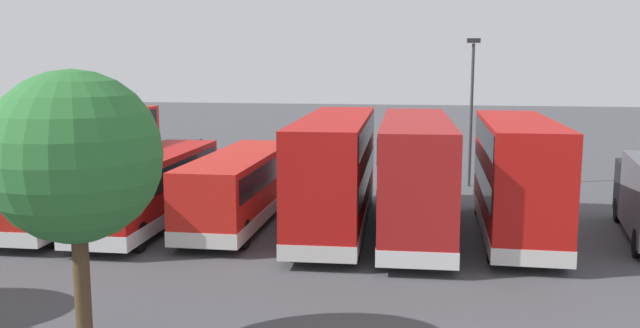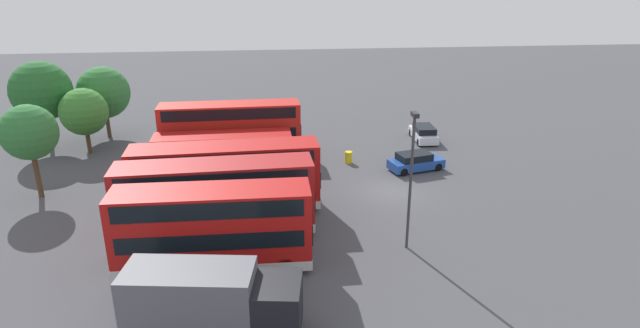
{
  "view_description": "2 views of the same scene",
  "coord_description": "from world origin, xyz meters",
  "px_view_note": "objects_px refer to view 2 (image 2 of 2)",
  "views": [
    {
      "loc": [
        -5.74,
        37.6,
        6.69
      ],
      "look_at": [
        -0.06,
        3.28,
        1.37
      ],
      "focal_mm": 37.3,
      "sensor_mm": 36.0,
      "label": 1
    },
    {
      "loc": [
        -33.92,
        8.75,
        15.06
      ],
      "look_at": [
        1.32,
        4.97,
        1.81
      ],
      "focal_mm": 29.66,
      "sensor_mm": 36.0,
      "label": 2
    }
  ],
  "objects_px": {
    "waste_bin_yellow": "(349,157)",
    "bus_double_decker_second": "(216,197)",
    "bus_double_decker_sixth": "(231,128)",
    "car_hatchback_silver": "(424,133)",
    "bus_single_deck_fourth": "(230,167)",
    "bus_double_decker_near_end": "(213,227)",
    "car_small_green": "(415,162)",
    "lamp_post_tall": "(411,171)",
    "bus_single_deck_fifth": "(223,151)",
    "bus_double_decker_third": "(226,177)",
    "box_truck_blue": "(210,300)"
  },
  "relations": [
    {
      "from": "bus_double_decker_second",
      "to": "waste_bin_yellow",
      "type": "bearing_deg",
      "value": -40.34
    },
    {
      "from": "waste_bin_yellow",
      "to": "car_small_green",
      "type": "bearing_deg",
      "value": -113.86
    },
    {
      "from": "car_hatchback_silver",
      "to": "lamp_post_tall",
      "type": "relative_size",
      "value": 0.54
    },
    {
      "from": "car_small_green",
      "to": "lamp_post_tall",
      "type": "height_order",
      "value": "lamp_post_tall"
    },
    {
      "from": "bus_single_deck_fourth",
      "to": "bus_single_deck_fifth",
      "type": "bearing_deg",
      "value": 11.05
    },
    {
      "from": "box_truck_blue",
      "to": "bus_double_decker_third",
      "type": "bearing_deg",
      "value": 0.03
    },
    {
      "from": "bus_double_decker_second",
      "to": "bus_single_deck_fourth",
      "type": "height_order",
      "value": "bus_double_decker_second"
    },
    {
      "from": "bus_single_deck_fifth",
      "to": "lamp_post_tall",
      "type": "height_order",
      "value": "lamp_post_tall"
    },
    {
      "from": "bus_single_deck_fourth",
      "to": "car_small_green",
      "type": "bearing_deg",
      "value": -81.95
    },
    {
      "from": "bus_double_decker_third",
      "to": "bus_single_deck_fourth",
      "type": "xyz_separation_m",
      "value": [
        4.01,
        -0.01,
        -0.83
      ]
    },
    {
      "from": "car_hatchback_silver",
      "to": "box_truck_blue",
      "type": "bearing_deg",
      "value": 146.42
    },
    {
      "from": "bus_single_deck_fourth",
      "to": "bus_single_deck_fifth",
      "type": "relative_size",
      "value": 0.95
    },
    {
      "from": "bus_double_decker_second",
      "to": "bus_single_deck_fourth",
      "type": "bearing_deg",
      "value": -3.3
    },
    {
      "from": "car_hatchback_silver",
      "to": "waste_bin_yellow",
      "type": "height_order",
      "value": "car_hatchback_silver"
    },
    {
      "from": "bus_single_deck_fifth",
      "to": "lamp_post_tall",
      "type": "relative_size",
      "value": 1.35
    },
    {
      "from": "lamp_post_tall",
      "to": "waste_bin_yellow",
      "type": "distance_m",
      "value": 14.79
    },
    {
      "from": "car_hatchback_silver",
      "to": "bus_single_deck_fourth",
      "type": "bearing_deg",
      "value": 118.65
    },
    {
      "from": "bus_single_deck_fourth",
      "to": "car_small_green",
      "type": "distance_m",
      "value": 14.43
    },
    {
      "from": "bus_double_decker_near_end",
      "to": "car_small_green",
      "type": "xyz_separation_m",
      "value": [
        13.07,
        -14.53,
        -1.75
      ]
    },
    {
      "from": "bus_double_decker_near_end",
      "to": "bus_double_decker_second",
      "type": "bearing_deg",
      "value": 2.21
    },
    {
      "from": "box_truck_blue",
      "to": "bus_single_deck_fifth",
      "type": "bearing_deg",
      "value": 2.0
    },
    {
      "from": "bus_double_decker_second",
      "to": "box_truck_blue",
      "type": "distance_m",
      "value": 9.24
    },
    {
      "from": "bus_double_decker_second",
      "to": "waste_bin_yellow",
      "type": "distance_m",
      "value": 15.13
    },
    {
      "from": "bus_double_decker_sixth",
      "to": "car_small_green",
      "type": "xyz_separation_m",
      "value": [
        -4.9,
        -14.52,
        -1.75
      ]
    },
    {
      "from": "box_truck_blue",
      "to": "lamp_post_tall",
      "type": "xyz_separation_m",
      "value": [
        6.5,
        -10.42,
        2.96
      ]
    },
    {
      "from": "bus_double_decker_second",
      "to": "bus_double_decker_third",
      "type": "distance_m",
      "value": 3.24
    },
    {
      "from": "bus_double_decker_second",
      "to": "lamp_post_tall",
      "type": "bearing_deg",
      "value": -104.03
    },
    {
      "from": "bus_single_deck_fifth",
      "to": "car_small_green",
      "type": "xyz_separation_m",
      "value": [
        -1.61,
        -14.97,
        -0.92
      ]
    },
    {
      "from": "bus_single_deck_fourth",
      "to": "box_truck_blue",
      "type": "relative_size",
      "value": 1.31
    },
    {
      "from": "bus_double_decker_near_end",
      "to": "bus_single_deck_fourth",
      "type": "height_order",
      "value": "bus_double_decker_near_end"
    },
    {
      "from": "bus_double_decker_sixth",
      "to": "lamp_post_tall",
      "type": "relative_size",
      "value": 1.46
    },
    {
      "from": "car_small_green",
      "to": "lamp_post_tall",
      "type": "relative_size",
      "value": 0.58
    },
    {
      "from": "waste_bin_yellow",
      "to": "bus_double_decker_second",
      "type": "bearing_deg",
      "value": 139.66
    },
    {
      "from": "lamp_post_tall",
      "to": "bus_double_decker_second",
      "type": "bearing_deg",
      "value": 75.97
    },
    {
      "from": "box_truck_blue",
      "to": "car_hatchback_silver",
      "type": "relative_size",
      "value": 1.81
    },
    {
      "from": "car_small_green",
      "to": "waste_bin_yellow",
      "type": "relative_size",
      "value": 4.83
    },
    {
      "from": "bus_double_decker_second",
      "to": "bus_double_decker_third",
      "type": "bearing_deg",
      "value": -7.15
    },
    {
      "from": "bus_double_decker_second",
      "to": "box_truck_blue",
      "type": "relative_size",
      "value": 1.48
    },
    {
      "from": "bus_double_decker_near_end",
      "to": "bus_single_deck_fourth",
      "type": "relative_size",
      "value": 1.0
    },
    {
      "from": "bus_single_deck_fourth",
      "to": "waste_bin_yellow",
      "type": "height_order",
      "value": "bus_single_deck_fourth"
    },
    {
      "from": "bus_double_decker_second",
      "to": "box_truck_blue",
      "type": "height_order",
      "value": "bus_double_decker_second"
    },
    {
      "from": "bus_single_deck_fifth",
      "to": "waste_bin_yellow",
      "type": "bearing_deg",
      "value": -86.65
    },
    {
      "from": "bus_single_deck_fifth",
      "to": "box_truck_blue",
      "type": "height_order",
      "value": "box_truck_blue"
    },
    {
      "from": "bus_single_deck_fifth",
      "to": "bus_single_deck_fourth",
      "type": "bearing_deg",
      "value": -168.95
    },
    {
      "from": "car_small_green",
      "to": "waste_bin_yellow",
      "type": "bearing_deg",
      "value": 66.14
    },
    {
      "from": "lamp_post_tall",
      "to": "bus_single_deck_fourth",
      "type": "bearing_deg",
      "value": 46.38
    },
    {
      "from": "bus_double_decker_third",
      "to": "waste_bin_yellow",
      "type": "height_order",
      "value": "bus_double_decker_third"
    },
    {
      "from": "lamp_post_tall",
      "to": "bus_double_decker_third",
      "type": "bearing_deg",
      "value": 60.42
    },
    {
      "from": "bus_double_decker_third",
      "to": "car_hatchback_silver",
      "type": "height_order",
      "value": "bus_double_decker_third"
    },
    {
      "from": "bus_double_decker_sixth",
      "to": "car_hatchback_silver",
      "type": "height_order",
      "value": "bus_double_decker_sixth"
    }
  ]
}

